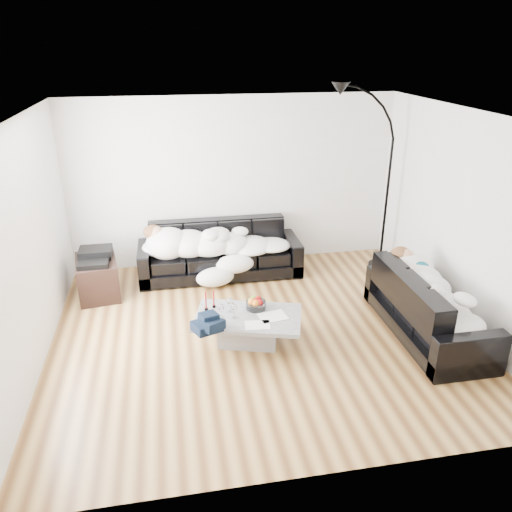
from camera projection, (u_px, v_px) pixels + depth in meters
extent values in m
plane|color=brown|center=(260.00, 332.00, 6.16)|extent=(5.00, 5.00, 0.00)
cube|color=silver|center=(233.00, 183.00, 7.67)|extent=(5.00, 0.02, 2.60)
cube|color=silver|center=(27.00, 249.00, 5.23)|extent=(0.02, 4.50, 2.60)
cube|color=silver|center=(463.00, 221.00, 6.05)|extent=(0.02, 4.50, 2.60)
plane|color=white|center=(261.00, 116.00, 5.12)|extent=(5.00, 5.00, 0.00)
cube|color=black|center=(220.00, 250.00, 7.53)|extent=(2.42, 0.84, 0.79)
cube|color=black|center=(429.00, 305.00, 5.99)|extent=(0.83, 1.94, 0.78)
ellipsoid|color=#0F5A69|center=(405.00, 260.00, 6.39)|extent=(0.42, 0.38, 0.20)
cube|color=#939699|center=(248.00, 329.00, 5.89)|extent=(1.38, 1.03, 0.36)
cylinder|color=white|center=(256.00, 303.00, 5.95)|extent=(0.28, 0.28, 0.15)
cylinder|color=white|center=(230.00, 305.00, 5.86)|extent=(0.08, 0.08, 0.18)
cylinder|color=white|center=(221.00, 311.00, 5.75)|extent=(0.08, 0.08, 0.18)
cylinder|color=white|center=(234.00, 311.00, 5.74)|extent=(0.09, 0.09, 0.18)
cylinder|color=maroon|center=(206.00, 301.00, 5.90)|extent=(0.05, 0.05, 0.24)
cylinder|color=maroon|center=(214.00, 299.00, 5.96)|extent=(0.04, 0.04, 0.22)
cube|color=silver|center=(273.00, 316.00, 5.80)|extent=(0.36, 0.30, 0.01)
cube|color=silver|center=(258.00, 325.00, 5.62)|extent=(0.30, 0.23, 0.01)
cube|color=black|center=(98.00, 277.00, 6.97)|extent=(0.64, 0.85, 0.53)
cube|color=black|center=(95.00, 255.00, 6.84)|extent=(0.44, 0.34, 0.13)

